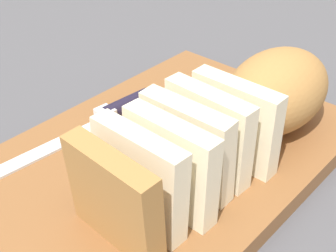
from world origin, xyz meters
The scene contains 8 objects.
ground_plane centered at (0.00, 0.00, 0.00)m, with size 3.00×3.00×0.00m, color #4C4C51.
cutting_board centered at (0.00, 0.00, 0.01)m, with size 0.43×0.30×0.02m, color brown.
bread_loaf centered at (-0.05, 0.06, 0.07)m, with size 0.35×0.11×0.10m.
bread_knife centered at (0.02, -0.09, 0.03)m, with size 0.30×0.03×0.02m.
crumb_near_knife centered at (0.03, 0.03, 0.03)m, with size 0.00×0.00×0.00m, color #A8753D.
crumb_near_loaf centered at (-0.05, 0.05, 0.03)m, with size 0.01×0.01×0.01m, color #A8753D.
crumb_stray_left centered at (-0.04, -0.03, 0.03)m, with size 0.01×0.01×0.01m, color #A8753D.
crumb_stray_right centered at (-0.04, -0.05, 0.03)m, with size 0.01×0.01×0.01m, color #A8753D.
Camera 1 is at (0.32, 0.31, 0.35)m, focal length 51.30 mm.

